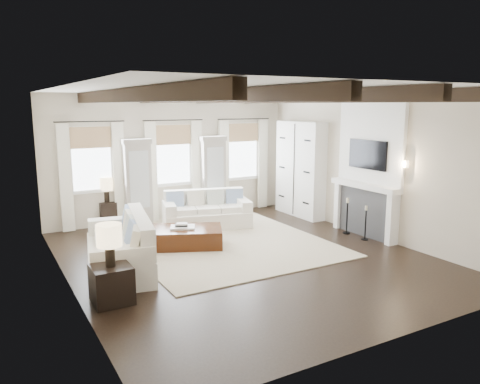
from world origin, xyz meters
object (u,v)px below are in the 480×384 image
ottoman (186,237)px  side_table_back (107,214)px  side_table_front (112,284)px  sofa_back (206,213)px  sofa_left (123,248)px

ottoman → side_table_back: bearing=135.2°
side_table_back → side_table_front: bearing=-103.1°
side_table_front → side_table_back: size_ratio=0.96×
ottoman → side_table_front: (-2.07, -2.08, 0.09)m
sofa_back → ottoman: size_ratio=1.48×
ottoman → side_table_back: 2.75m
side_table_back → sofa_back: bearing=-32.3°
sofa_back → side_table_back: sofa_back is taller
ottoman → side_table_back: (-0.99, 2.56, 0.10)m
ottoman → sofa_back: bearing=73.4°
sofa_back → ottoman: bearing=-130.8°
sofa_back → side_table_back: (-2.07, 1.31, -0.06)m
sofa_back → side_table_front: (-3.15, -3.33, -0.07)m
sofa_back → sofa_left: sofa_left is taller
sofa_back → sofa_left: 3.29m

